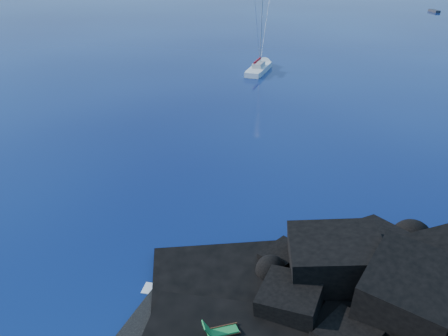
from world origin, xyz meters
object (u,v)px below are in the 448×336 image
object	(u,v)px
sunbather	(229,334)
distant_boat_a	(434,12)
sailboat	(259,71)
deck_chair	(223,328)

from	to	relation	value
sunbather	distant_boat_a	world-z (taller)	sunbather
sailboat	sunbather	xyz separation A→B (m)	(9.13, -51.42, 0.53)
distant_boat_a	sailboat	bearing A→B (deg)	-133.98
deck_chair	sunbather	xyz separation A→B (m)	(0.30, 0.11, -0.41)
sailboat	distant_boat_a	bearing A→B (deg)	69.78
sunbather	sailboat	bearing A→B (deg)	80.17
sailboat	deck_chair	xyz separation A→B (m)	(8.83, -51.53, 0.94)
sailboat	distant_boat_a	world-z (taller)	sailboat
sailboat	deck_chair	world-z (taller)	sailboat
sunbather	distant_boat_a	bearing A→B (deg)	58.75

